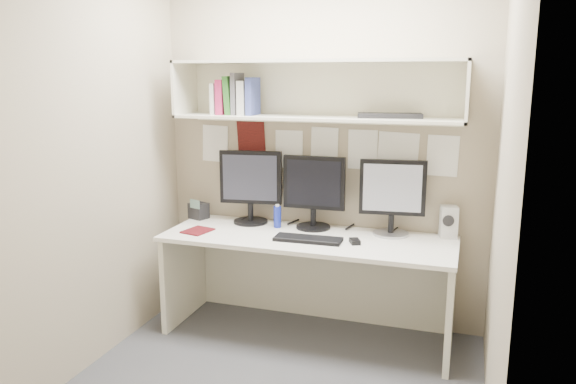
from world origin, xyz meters
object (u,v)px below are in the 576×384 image
(maroon_notebook, at_px, (198,231))
(monitor_left, at_px, (251,185))
(monitor_right, at_px, (392,195))
(monitor_center, at_px, (314,190))
(speaker, at_px, (449,222))
(desk_phone, at_px, (199,211))
(keyboard, at_px, (308,239))
(desk, at_px, (308,286))

(maroon_notebook, bearing_deg, monitor_left, 65.33)
(monitor_left, relative_size, monitor_right, 1.03)
(maroon_notebook, bearing_deg, monitor_right, 27.53)
(monitor_left, relative_size, monitor_center, 1.03)
(speaker, relative_size, desk_phone, 1.35)
(monitor_center, distance_m, keyboard, 0.43)
(monitor_center, relative_size, monitor_right, 1.00)
(maroon_notebook, bearing_deg, monitor_center, 37.52)
(monitor_center, bearing_deg, speaker, 2.35)
(monitor_center, xyz_separation_m, monitor_right, (0.56, 0.00, -0.00))
(keyboard, distance_m, speaker, 0.97)
(keyboard, bearing_deg, monitor_right, 30.98)
(speaker, bearing_deg, monitor_center, 170.42)
(monitor_center, bearing_deg, maroon_notebook, -155.62)
(desk, relative_size, keyboard, 4.42)
(monitor_left, xyz_separation_m, desk_phone, (-0.43, -0.01, -0.23))
(monitor_right, xyz_separation_m, keyboard, (-0.51, -0.33, -0.27))
(monitor_left, relative_size, keyboard, 1.20)
(desk, distance_m, monitor_left, 0.86)
(keyboard, bearing_deg, maroon_notebook, -179.90)
(monitor_left, bearing_deg, keyboard, -39.31)
(monitor_right, relative_size, desk_phone, 3.23)
(desk, xyz_separation_m, maroon_notebook, (-0.78, -0.13, 0.37))
(monitor_center, height_order, keyboard, monitor_center)
(monitor_left, distance_m, speaker, 1.44)
(desk_phone, bearing_deg, desk, 8.33)
(speaker, bearing_deg, desk_phone, 169.37)
(desk, height_order, keyboard, keyboard)
(monitor_left, distance_m, monitor_right, 1.05)
(desk, distance_m, desk_phone, 1.05)
(keyboard, bearing_deg, desk, 104.53)
(speaker, xyz_separation_m, desk_phone, (-1.86, -0.06, -0.05))
(speaker, bearing_deg, monitor_left, 169.41)
(desk, xyz_separation_m, desk_phone, (-0.94, 0.21, 0.43))
(desk, relative_size, speaker, 9.10)
(monitor_right, height_order, keyboard, monitor_right)
(desk, bearing_deg, monitor_left, 156.75)
(maroon_notebook, bearing_deg, desk, 22.26)
(desk, bearing_deg, speaker, 16.28)
(speaker, bearing_deg, desk, -176.28)
(keyboard, xyz_separation_m, desk_phone, (-0.97, 0.31, 0.05))
(monitor_center, relative_size, maroon_notebook, 2.61)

